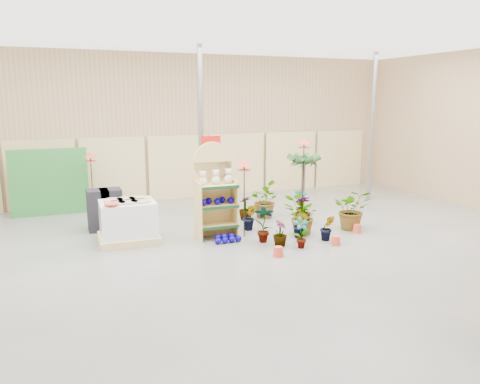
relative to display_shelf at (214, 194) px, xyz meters
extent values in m
cube|color=slate|center=(0.31, -1.55, -1.04)|extent=(15.00, 12.00, 0.10)
cube|color=white|center=(0.31, -1.55, 3.56)|extent=(15.00, 12.00, 0.10)
cube|color=tan|center=(0.31, 4.50, 1.26)|extent=(15.00, 0.10, 4.50)
cylinder|color=gray|center=(5.81, 1.95, 1.26)|extent=(0.14, 0.14, 4.50)
cylinder|color=gray|center=(0.31, 1.95, 1.26)|extent=(0.14, 0.14, 4.50)
cube|color=tan|center=(-3.69, 4.37, 0.01)|extent=(1.90, 0.06, 2.00)
cube|color=tan|center=(-1.69, 4.37, 0.01)|extent=(1.90, 0.06, 2.00)
cube|color=tan|center=(0.31, 4.37, 0.01)|extent=(1.90, 0.06, 2.00)
cube|color=tan|center=(2.31, 4.37, 0.01)|extent=(1.90, 0.06, 2.00)
cube|color=tan|center=(4.31, 4.37, 0.01)|extent=(1.90, 0.06, 2.00)
cube|color=tan|center=(6.31, 4.37, 0.01)|extent=(1.90, 0.06, 2.00)
cube|color=tan|center=(0.00, 0.10, -0.13)|extent=(0.91, 0.13, 1.72)
cylinder|color=tan|center=(0.00, 0.10, 0.73)|extent=(0.91, 0.13, 0.91)
cube|color=tan|center=(0.00, -0.16, -0.69)|extent=(0.90, 0.55, 0.04)
cube|color=#0F3819|center=(0.00, -0.42, -0.69)|extent=(0.87, 0.07, 0.06)
cube|color=tan|center=(0.00, -0.16, -0.24)|extent=(0.90, 0.55, 0.04)
cube|color=#0F3819|center=(0.00, -0.42, -0.24)|extent=(0.87, 0.07, 0.06)
cube|color=tan|center=(0.00, -0.16, 0.22)|extent=(0.90, 0.55, 0.04)
cube|color=#0F3819|center=(0.00, -0.42, 0.22)|extent=(0.87, 0.07, 0.06)
cube|color=tan|center=(-0.44, -0.16, -0.34)|extent=(0.07, 0.51, 1.32)
cube|color=tan|center=(0.44, -0.16, -0.34)|extent=(0.07, 0.51, 1.32)
sphere|color=beige|center=(-0.30, -0.10, 0.33)|extent=(0.18, 0.18, 0.18)
sphere|color=beige|center=(-0.30, -0.10, 0.48)|extent=(0.14, 0.14, 0.14)
sphere|color=beige|center=(0.00, -0.10, 0.34)|extent=(0.19, 0.19, 0.19)
sphere|color=beige|center=(0.00, -0.10, 0.49)|extent=(0.14, 0.14, 0.14)
sphere|color=beige|center=(0.30, -0.10, 0.34)|extent=(0.20, 0.20, 0.20)
sphere|color=beige|center=(0.30, -0.10, 0.50)|extent=(0.14, 0.14, 0.14)
sphere|color=#09018B|center=(-0.32, -0.18, -0.14)|extent=(0.15, 0.15, 0.15)
sphere|color=#09018B|center=(-0.16, -0.06, -0.14)|extent=(0.15, 0.15, 0.15)
sphere|color=#09018B|center=(0.00, -0.18, -0.14)|extent=(0.15, 0.15, 0.15)
sphere|color=#09018B|center=(0.16, -0.06, -0.14)|extent=(0.15, 0.15, 0.15)
sphere|color=#09018B|center=(0.32, -0.18, -0.14)|extent=(0.15, 0.15, 0.15)
sphere|color=#09018B|center=(-0.15, -0.65, -0.92)|extent=(0.15, 0.15, 0.15)
sphere|color=#09018B|center=(-0.07, -0.41, -0.92)|extent=(0.15, 0.15, 0.15)
sphere|color=#09018B|center=(0.01, -0.65, -0.92)|extent=(0.15, 0.15, 0.15)
sphere|color=#09018B|center=(0.09, -0.41, -0.92)|extent=(0.15, 0.15, 0.15)
sphere|color=#09018B|center=(0.17, -0.65, -0.92)|extent=(0.15, 0.15, 0.15)
sphere|color=#09018B|center=(0.25, -0.41, -0.92)|extent=(0.15, 0.15, 0.15)
sphere|color=#09018B|center=(0.33, -0.65, -0.92)|extent=(0.15, 0.15, 0.15)
cube|color=tan|center=(-1.93, 0.29, -0.91)|extent=(1.33, 1.12, 0.16)
cube|color=white|center=(-1.93, 0.29, -0.46)|extent=(1.22, 1.01, 0.75)
cylinder|color=tan|center=(-2.19, 0.13, -0.06)|extent=(0.43, 0.43, 0.04)
cylinder|color=tan|center=(-1.93, 0.13, -0.06)|extent=(0.43, 0.43, 0.04)
cylinder|color=tan|center=(-1.66, 0.13, -0.06)|extent=(0.43, 0.43, 0.04)
cylinder|color=tan|center=(-2.19, 0.45, -0.06)|extent=(0.43, 0.43, 0.04)
cylinder|color=tan|center=(-1.93, 0.45, -0.06)|extent=(0.43, 0.43, 0.04)
cylinder|color=tan|center=(-1.66, 0.45, -0.06)|extent=(0.43, 0.43, 0.04)
cube|color=black|center=(-2.14, 1.48, -0.74)|extent=(0.50, 0.50, 0.50)
cube|color=black|center=(-2.14, 1.48, -0.24)|extent=(0.50, 0.50, 0.50)
cube|color=black|center=(-2.44, 1.48, -0.74)|extent=(0.50, 0.50, 0.50)
cube|color=black|center=(-2.44, 1.48, -0.24)|extent=(0.50, 0.50, 0.50)
cube|color=#2A7631|center=(-3.49, 3.65, -0.09)|extent=(2.00, 0.30, 1.80)
cylinder|color=gray|center=(0.41, 1.45, 0.11)|extent=(0.05, 0.05, 2.20)
cube|color=red|center=(0.41, 1.41, 1.01)|extent=(0.50, 0.03, 0.40)
cylinder|color=black|center=(0.59, -0.35, -0.22)|extent=(0.02, 0.02, 1.56)
cylinder|color=#D74532|center=(0.59, -0.35, 0.56)|extent=(0.30, 0.30, 0.02)
cone|color=#D74532|center=(0.59, -0.35, 0.73)|extent=(0.34, 0.34, 0.14)
cylinder|color=black|center=(2.69, 0.67, -0.05)|extent=(0.02, 0.02, 1.88)
cylinder|color=#D74532|center=(2.69, 0.67, 0.89)|extent=(0.30, 0.30, 0.02)
cone|color=#D74532|center=(2.69, 0.67, 1.06)|extent=(0.34, 0.34, 0.14)
cylinder|color=black|center=(-2.43, 2.97, -0.24)|extent=(0.02, 0.02, 1.50)
cylinder|color=#D74532|center=(-2.43, 2.97, 0.51)|extent=(0.30, 0.30, 0.02)
cone|color=#D74532|center=(-2.43, 2.97, 0.68)|extent=(0.34, 0.34, 0.14)
cylinder|color=brown|center=(2.87, 0.97, -0.28)|extent=(0.10, 0.10, 1.43)
imported|color=#264D21|center=(0.85, -0.87, -0.57)|extent=(0.54, 0.49, 0.85)
imported|color=#264D21|center=(1.76, -0.89, -0.69)|extent=(0.42, 0.43, 0.61)
imported|color=#264D21|center=(1.90, -0.65, -0.55)|extent=(0.94, 0.87, 0.89)
imported|color=#264D21|center=(2.39, 0.12, -0.63)|extent=(0.47, 0.47, 0.74)
imported|color=#264D21|center=(2.78, 0.95, -0.62)|extent=(0.44, 0.48, 0.75)
imported|color=#264D21|center=(0.95, 0.14, -0.67)|extent=(0.44, 0.40, 0.65)
imported|color=#264D21|center=(1.78, 1.15, -0.52)|extent=(0.93, 1.01, 0.95)
imported|color=#264D21|center=(1.06, -1.24, -0.71)|extent=(0.45, 0.45, 0.57)
imported|color=#264D21|center=(1.40, -1.55, -0.66)|extent=(0.37, 0.26, 0.68)
imported|color=#264D21|center=(2.22, -1.29, -0.70)|extent=(0.40, 0.36, 0.59)
imported|color=#264D21|center=(3.28, -0.72, -0.50)|extent=(1.17, 1.13, 1.00)
imported|color=#264D21|center=(1.23, 1.07, -0.67)|extent=(0.48, 0.48, 0.65)
camera|label=1|loc=(-3.41, -9.90, 2.15)|focal=35.00mm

